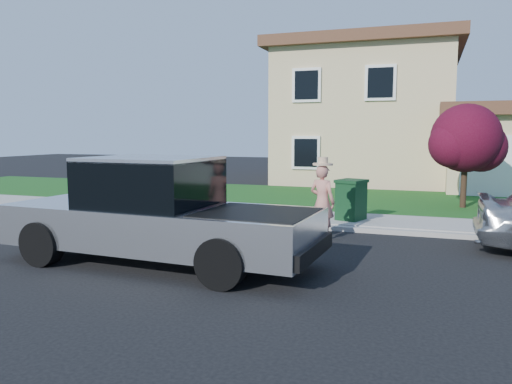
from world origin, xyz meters
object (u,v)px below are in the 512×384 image
at_px(ornamental_tree, 467,141).
at_px(trash_bin, 351,199).
at_px(woman, 322,201).
at_px(pickup_truck, 158,214).

distance_m(ornamental_tree, trash_bin, 5.08).
bearing_deg(woman, ornamental_tree, -100.95).
bearing_deg(trash_bin, pickup_truck, -99.19).
relative_size(pickup_truck, ornamental_tree, 1.90).
bearing_deg(trash_bin, ornamental_tree, 70.49).
bearing_deg(ornamental_tree, trash_bin, -128.84).
relative_size(woman, trash_bin, 1.77).
relative_size(pickup_truck, trash_bin, 5.78).
height_order(woman, trash_bin, woman).
height_order(woman, ornamental_tree, ornamental_tree).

